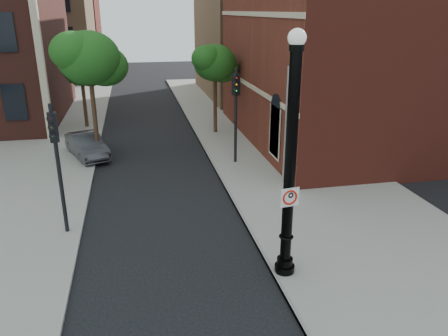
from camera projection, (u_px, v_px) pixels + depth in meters
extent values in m
plane|color=black|center=(208.00, 283.00, 13.07)|extent=(120.00, 120.00, 0.00)
cube|color=gray|center=(286.00, 161.00, 23.40)|extent=(8.00, 60.00, 0.12)
cube|color=gray|center=(21.00, 137.00, 27.88)|extent=(10.00, 50.00, 0.12)
cube|color=gray|center=(214.00, 166.00, 22.64)|extent=(0.10, 60.00, 0.14)
cube|color=maroon|center=(423.00, 39.00, 26.97)|extent=(22.00, 16.00, 12.00)
cube|color=black|center=(275.00, 132.00, 21.62)|extent=(0.08, 1.40, 2.40)
cube|color=#C5B799|center=(250.00, 86.00, 25.71)|extent=(0.06, 16.00, 0.25)
cube|color=#C5B799|center=(251.00, 14.00, 24.34)|extent=(0.06, 16.00, 0.25)
cube|color=#C5B799|center=(36.00, 23.00, 24.98)|extent=(0.40, 0.40, 14.00)
cube|color=#967352|center=(36.00, 26.00, 49.20)|extent=(12.00, 12.00, 12.00)
cube|color=maroon|center=(56.00, 30.00, 62.43)|extent=(12.00, 12.00, 10.00)
cube|color=#967352|center=(319.00, 18.00, 41.36)|extent=(22.00, 14.00, 14.00)
cylinder|color=black|center=(284.00, 270.00, 13.46)|extent=(0.62, 0.62, 0.33)
cylinder|color=black|center=(285.00, 262.00, 13.36)|extent=(0.48, 0.48, 0.27)
cylinder|color=black|center=(290.00, 168.00, 12.31)|extent=(0.33, 0.33, 6.38)
torus|color=black|center=(286.00, 236.00, 13.06)|extent=(0.44, 0.44, 0.07)
cylinder|color=black|center=(297.00, 48.00, 11.19)|extent=(0.40, 0.40, 0.16)
sphere|color=silver|center=(297.00, 38.00, 11.11)|extent=(0.48, 0.48, 0.48)
cube|color=white|center=(290.00, 197.00, 12.42)|extent=(0.57, 0.09, 0.57)
cube|color=black|center=(290.00, 189.00, 12.33)|extent=(0.57, 0.08, 0.05)
cube|color=black|center=(289.00, 206.00, 12.51)|extent=(0.57, 0.08, 0.05)
cube|color=black|center=(282.00, 199.00, 12.34)|extent=(0.05, 0.01, 0.57)
cube|color=black|center=(298.00, 196.00, 12.50)|extent=(0.05, 0.01, 0.57)
torus|color=red|center=(290.00, 197.00, 12.42)|extent=(0.46, 0.11, 0.46)
cube|color=red|center=(290.00, 197.00, 12.42)|extent=(0.32, 0.05, 0.32)
cube|color=black|center=(288.00, 198.00, 12.41)|extent=(0.05, 0.01, 0.27)
torus|color=black|center=(291.00, 195.00, 12.41)|extent=(0.18, 0.08, 0.18)
cylinder|color=black|center=(290.00, 189.00, 12.34)|extent=(0.03, 0.02, 0.03)
imported|color=#303035|center=(87.00, 146.00, 24.01)|extent=(2.80, 4.34, 1.35)
cylinder|color=black|center=(59.00, 172.00, 15.13)|extent=(0.14, 0.14, 4.81)
cube|color=black|center=(53.00, 127.00, 14.58)|extent=(0.34, 0.33, 1.00)
sphere|color=#E50505|center=(50.00, 118.00, 14.31)|extent=(0.18, 0.18, 0.18)
sphere|color=#FF8C00|center=(51.00, 127.00, 14.42)|extent=(0.18, 0.18, 0.18)
sphere|color=#00E519|center=(53.00, 136.00, 14.52)|extent=(0.18, 0.18, 0.18)
cylinder|color=black|center=(236.00, 118.00, 22.35)|extent=(0.15, 0.15, 5.03)
cube|color=black|center=(236.00, 85.00, 21.78)|extent=(0.40, 0.39, 1.05)
sphere|color=#E50505|center=(235.00, 78.00, 21.50)|extent=(0.19, 0.19, 0.19)
sphere|color=#FF8C00|center=(235.00, 84.00, 21.61)|extent=(0.19, 0.19, 0.19)
sphere|color=#00E519|center=(235.00, 90.00, 21.71)|extent=(0.19, 0.19, 0.19)
cylinder|color=#999999|center=(286.00, 128.00, 19.55)|extent=(0.11, 0.11, 5.46)
cylinder|color=#352415|center=(94.00, 114.00, 23.10)|extent=(0.24, 0.24, 5.06)
ellipsoid|color=#1A4612|center=(89.00, 58.00, 22.12)|extent=(3.18, 3.18, 2.70)
ellipsoid|color=#1A4612|center=(105.00, 66.00, 22.96)|extent=(2.46, 2.46, 2.09)
ellipsoid|color=#1A4612|center=(73.00, 51.00, 21.47)|extent=(2.31, 2.31, 1.97)
cylinder|color=#352415|center=(84.00, 102.00, 29.68)|extent=(0.24, 0.24, 3.63)
ellipsoid|color=#1A4612|center=(81.00, 71.00, 28.97)|extent=(2.28, 2.28, 1.94)
ellipsoid|color=#1A4612|center=(90.00, 75.00, 29.58)|extent=(1.76, 1.76, 1.50)
ellipsoid|color=#1A4612|center=(73.00, 68.00, 28.51)|extent=(1.66, 1.66, 1.41)
cylinder|color=#352415|center=(215.00, 101.00, 28.15)|extent=(0.24, 0.24, 4.28)
ellipsoid|color=#1A4612|center=(215.00, 63.00, 27.32)|extent=(2.69, 2.69, 2.29)
ellipsoid|color=#1A4612|center=(223.00, 68.00, 28.03)|extent=(2.08, 2.08, 1.77)
ellipsoid|color=#1A4612|center=(207.00, 59.00, 26.77)|extent=(1.96, 1.96, 1.66)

